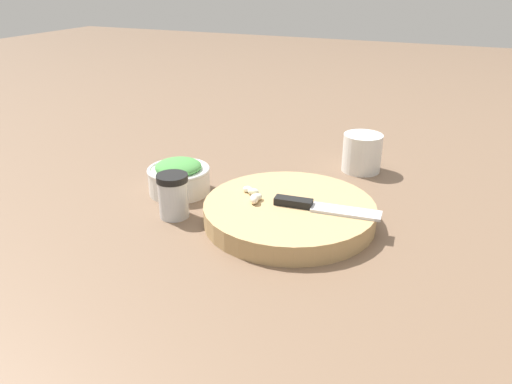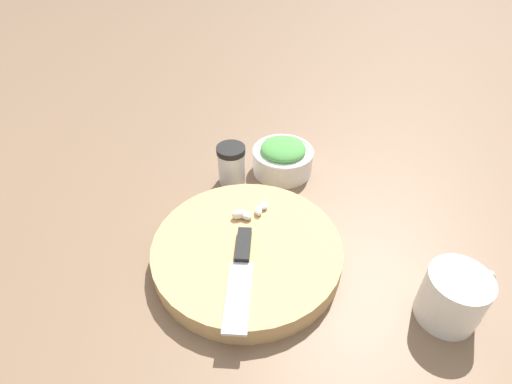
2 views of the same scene
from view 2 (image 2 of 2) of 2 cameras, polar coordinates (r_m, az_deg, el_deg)
ground_plane at (r=0.74m, az=1.22°, el=-3.69°), size 5.00×5.00×0.00m
cutting_board at (r=0.66m, az=-1.28°, el=-8.52°), size 0.31×0.31×0.04m
chef_knife at (r=0.60m, az=-2.18°, el=-11.09°), size 0.04×0.19×0.01m
garlic_cloves at (r=0.68m, az=-1.04°, el=-2.91°), size 0.06×0.05×0.02m
herb_bowl at (r=0.83m, az=3.84°, el=4.93°), size 0.13×0.13×0.07m
spice_jar at (r=0.79m, az=-3.52°, el=3.96°), size 0.06×0.06×0.08m
coffee_mug at (r=0.63m, az=26.39°, el=-13.24°), size 0.11×0.09×0.08m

